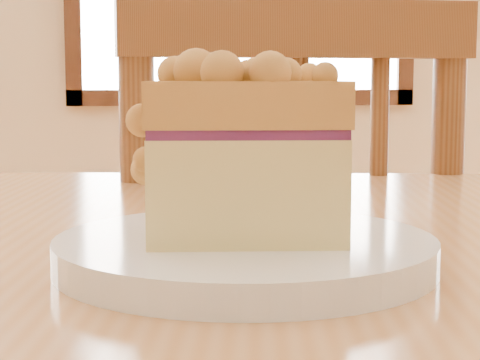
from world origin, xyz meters
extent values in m
cube|color=#3F2111|center=(0.30, 3.97, 0.76)|extent=(1.76, 0.06, 0.08)
cylinder|color=brown|center=(0.20, 0.67, 0.69)|extent=(0.04, 0.04, 0.47)
cylinder|color=brown|center=(-0.14, 0.63, 0.69)|extent=(0.04, 0.04, 0.47)
cube|color=brown|center=(0.03, 0.65, 0.91)|extent=(0.39, 0.08, 0.06)
cylinder|color=brown|center=(0.12, 0.66, 0.68)|extent=(0.02, 0.02, 0.41)
cylinder|color=brown|center=(0.03, 0.65, 0.68)|extent=(0.02, 0.02, 0.41)
cylinder|color=brown|center=(-0.06, 0.64, 0.68)|extent=(0.02, 0.02, 0.41)
cylinder|color=white|center=(-0.07, 0.23, 0.76)|extent=(0.21, 0.21, 0.02)
cylinder|color=white|center=(-0.07, 0.23, 0.75)|extent=(0.15, 0.15, 0.01)
cube|color=#D3C577|center=(-0.07, 0.23, 0.80)|extent=(0.11, 0.09, 0.06)
cube|color=#511741|center=(-0.07, 0.23, 0.83)|extent=(0.11, 0.08, 0.01)
cube|color=gold|center=(-0.07, 0.23, 0.84)|extent=(0.11, 0.09, 0.02)
sphere|color=gold|center=(-0.04, 0.20, 0.86)|extent=(0.02, 0.02, 0.02)
sphere|color=gold|center=(-0.08, 0.22, 0.86)|extent=(0.02, 0.02, 0.02)
sphere|color=gold|center=(-0.07, 0.22, 0.86)|extent=(0.02, 0.02, 0.02)
sphere|color=gold|center=(-0.09, 0.25, 0.86)|extent=(0.02, 0.02, 0.02)
sphere|color=gold|center=(-0.10, 0.24, 0.86)|extent=(0.03, 0.03, 0.03)
sphere|color=gold|center=(-0.10, 0.23, 0.86)|extent=(0.03, 0.03, 0.03)
sphere|color=gold|center=(-0.08, 0.22, 0.86)|extent=(0.01, 0.01, 0.01)
sphere|color=gold|center=(-0.10, 0.25, 0.86)|extent=(0.02, 0.02, 0.02)
sphere|color=gold|center=(-0.09, 0.20, 0.86)|extent=(0.02, 0.02, 0.02)
sphere|color=gold|center=(-0.11, 0.23, 0.86)|extent=(0.02, 0.02, 0.02)
sphere|color=gold|center=(-0.07, 0.22, 0.86)|extent=(0.02, 0.02, 0.02)
sphere|color=gold|center=(-0.09, 0.20, 0.86)|extent=(0.02, 0.02, 0.02)
sphere|color=gold|center=(-0.06, 0.22, 0.86)|extent=(0.02, 0.02, 0.02)
sphere|color=gold|center=(-0.06, 0.21, 0.86)|extent=(0.02, 0.02, 0.02)
sphere|color=gold|center=(-0.13, 0.22, 0.83)|extent=(0.01, 0.01, 0.01)
sphere|color=gold|center=(-0.13, 0.22, 0.83)|extent=(0.01, 0.01, 0.01)
sphere|color=gold|center=(-0.13, 0.20, 0.84)|extent=(0.02, 0.02, 0.02)
sphere|color=gold|center=(-0.13, 0.25, 0.83)|extent=(0.01, 0.01, 0.01)
camera|label=1|loc=(-0.12, -0.23, 0.86)|focal=62.00mm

